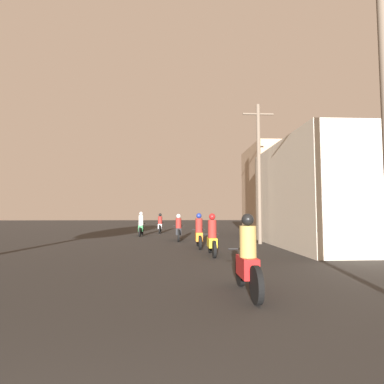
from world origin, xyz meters
TOP-DOWN VIEW (x-y plane):
  - motorcycle_red at (2.30, 5.39)m, footprint 0.60×1.97m
  - motorcycle_yellow at (2.23, 10.67)m, footprint 0.60×1.94m
  - motorcycle_orange at (1.92, 13.05)m, footprint 0.60×1.98m
  - motorcycle_black at (1.02, 16.50)m, footprint 0.60×2.10m
  - motorcycle_green at (-1.48, 19.98)m, footprint 0.60×2.02m
  - motorcycle_silver at (-0.37, 22.89)m, footprint 0.60×2.03m
  - building_right_near at (7.60, 13.07)m, footprint 4.13×7.60m
  - building_right_far at (9.16, 20.89)m, footprint 5.94×5.33m
  - utility_pole_far at (5.10, 14.50)m, footprint 1.60×0.20m

SIDE VIEW (x-z plane):
  - motorcycle_black at x=1.02m, z-range -0.15..1.34m
  - motorcycle_silver at x=-0.37m, z-range -0.15..1.36m
  - motorcycle_yellow at x=2.23m, z-range -0.16..1.39m
  - motorcycle_orange at x=1.92m, z-range -0.15..1.40m
  - motorcycle_red at x=2.30m, z-range -0.15..1.41m
  - motorcycle_green at x=-1.48m, z-range -0.16..1.46m
  - building_right_near at x=7.60m, z-range 0.00..4.80m
  - building_right_far at x=9.16m, z-range 0.00..6.31m
  - utility_pole_far at x=5.10m, z-range 0.16..7.31m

